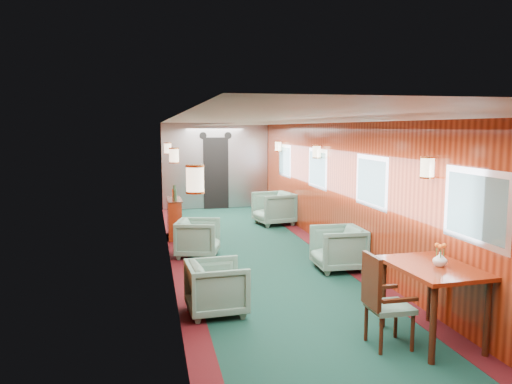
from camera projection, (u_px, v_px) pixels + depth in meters
room at (261, 166)px, 8.22m from camera, size 12.00×12.10×2.40m
bulkhead at (216, 166)px, 14.01m from camera, size 2.98×0.17×2.39m
windows_right at (341, 174)px, 8.79m from camera, size 0.02×8.60×0.80m
wall_sconces at (254, 155)px, 8.75m from camera, size 2.97×7.97×0.25m
dining_table at (433, 278)px, 5.26m from camera, size 0.83×1.14×0.82m
side_chair at (381, 297)px, 5.12m from camera, size 0.45×0.47×0.98m
credenza at (174, 218)px, 10.30m from camera, size 0.29×0.91×1.09m
flower_vase at (440, 259)px, 5.20m from camera, size 0.15×0.15×0.15m
armchair_left_near at (217, 288)px, 6.09m from camera, size 0.76×0.74×0.65m
armchair_left_far at (198, 238)px, 8.80m from camera, size 0.89×0.87×0.66m
armchair_right_near at (338, 248)px, 7.97m from camera, size 0.79×0.77×0.70m
armchair_right_far at (274, 208)px, 11.72m from camera, size 0.98×0.96×0.77m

